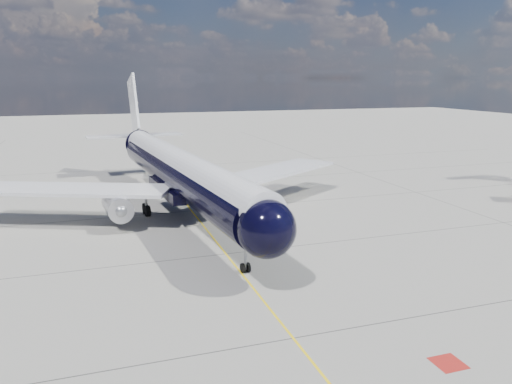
# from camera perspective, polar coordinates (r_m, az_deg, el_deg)

# --- Properties ---
(ground) EXTENTS (320.00, 320.00, 0.00)m
(ground) POSITION_cam_1_polar(r_m,az_deg,el_deg) (61.94, -8.28, -1.01)
(ground) COLOR gray
(ground) RESTS_ON ground
(taxiway_centerline) EXTENTS (0.16, 160.00, 0.01)m
(taxiway_centerline) POSITION_cam_1_polar(r_m,az_deg,el_deg) (57.18, -7.38, -2.15)
(taxiway_centerline) COLOR yellow
(taxiway_centerline) RESTS_ON ground
(red_marking) EXTENTS (1.60, 1.60, 0.01)m
(red_marking) POSITION_cam_1_polar(r_m,az_deg,el_deg) (29.72, 21.12, -17.77)
(red_marking) COLOR maroon
(red_marking) RESTS_ON ground
(main_airliner) EXTENTS (44.06, 53.86, 15.55)m
(main_airliner) POSITION_cam_1_polar(r_m,az_deg,el_deg) (55.89, -9.06, 2.52)
(main_airliner) COLOR black
(main_airliner) RESTS_ON ground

